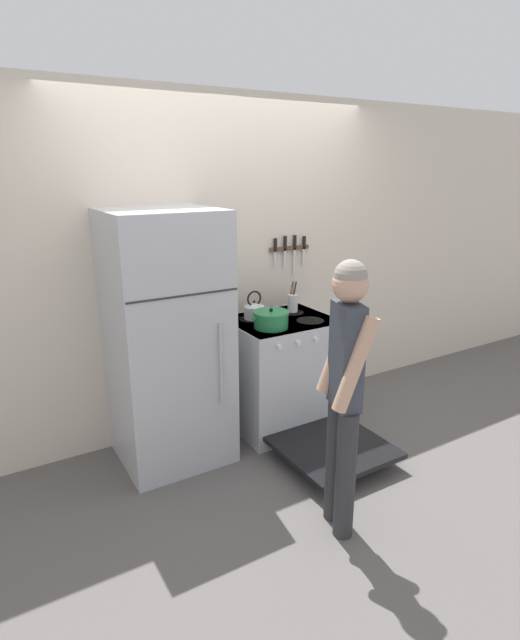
{
  "coord_description": "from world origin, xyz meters",
  "views": [
    {
      "loc": [
        -1.73,
        -3.41,
        2.01
      ],
      "look_at": [
        0.02,
        -0.48,
        0.96
      ],
      "focal_mm": 28.0,
      "sensor_mm": 36.0,
      "label": 1
    }
  ],
  "objects": [
    {
      "name": "person",
      "position": [
        -0.09,
        -1.54,
        0.9
      ],
      "size": [
        0.32,
        0.37,
        1.57
      ],
      "rotation": [
        0.0,
        0.0,
        1.26
      ],
      "color": "#2D2D30",
      "rests_on": "ground_plane"
    },
    {
      "name": "tea_kettle",
      "position": [
        0.14,
        -0.2,
        0.95
      ],
      "size": [
        0.2,
        0.16,
        0.22
      ],
      "color": "silver",
      "rests_on": "stove_range"
    },
    {
      "name": "wall_knife_strip",
      "position": [
        0.58,
        -0.02,
        1.38
      ],
      "size": [
        0.38,
        0.03,
        0.33
      ],
      "color": "brown"
    },
    {
      "name": "refrigerator",
      "position": [
        -0.63,
        -0.33,
        0.88
      ],
      "size": [
        0.73,
        0.69,
        1.76
      ],
      "color": "#B7BABF",
      "rests_on": "ground_plane"
    },
    {
      "name": "ground_plane",
      "position": [
        0.0,
        0.0,
        0.0
      ],
      "size": [
        14.0,
        14.0,
        0.0
      ],
      "primitive_type": "plane",
      "color": "#5B5654"
    },
    {
      "name": "utensil_jar",
      "position": [
        0.5,
        -0.19,
        0.96
      ],
      "size": [
        0.08,
        0.08,
        0.28
      ],
      "color": "silver",
      "rests_on": "stove_range"
    },
    {
      "name": "wall_back",
      "position": [
        0.0,
        0.03,
        1.27
      ],
      "size": [
        10.0,
        0.06,
        2.55
      ],
      "color": "beige",
      "rests_on": "ground_plane"
    },
    {
      "name": "stove_range",
      "position": [
        0.3,
        -0.37,
        0.44
      ],
      "size": [
        0.79,
        1.37,
        0.88
      ],
      "color": "silver",
      "rests_on": "ground_plane"
    },
    {
      "name": "dutch_oven_pot",
      "position": [
        0.12,
        -0.46,
        0.95
      ],
      "size": [
        0.3,
        0.26,
        0.15
      ],
      "color": "#237A42",
      "rests_on": "stove_range"
    }
  ]
}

